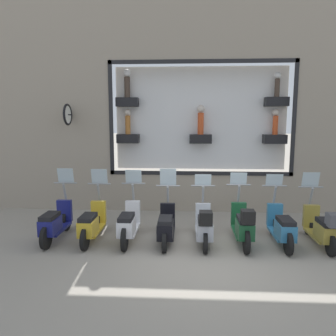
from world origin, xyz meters
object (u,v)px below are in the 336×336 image
at_px(scooter_silver_3, 204,226).
at_px(scooter_yellow_6, 92,224).
at_px(scooter_olive_0, 322,228).
at_px(scooter_green_2, 243,225).
at_px(scooter_teal_1, 282,227).
at_px(scooter_navy_7, 55,223).
at_px(scooter_black_4, 166,226).
at_px(scooter_white_5, 129,224).

relative_size(scooter_silver_3, scooter_yellow_6, 1.00).
distance_m(scooter_olive_0, scooter_green_2, 1.80).
relative_size(scooter_olive_0, scooter_green_2, 0.99).
xyz_separation_m(scooter_teal_1, scooter_navy_7, (0.00, 5.39, 0.01)).
bearing_deg(scooter_navy_7, scooter_black_4, -90.14).
distance_m(scooter_black_4, scooter_white_5, 0.90).
bearing_deg(scooter_white_5, scooter_black_4, -90.42).
xyz_separation_m(scooter_olive_0, scooter_teal_1, (0.07, 0.90, -0.03)).
distance_m(scooter_black_4, scooter_navy_7, 2.69).
height_order(scooter_black_4, scooter_navy_7, scooter_black_4).
relative_size(scooter_black_4, scooter_yellow_6, 0.99).
distance_m(scooter_teal_1, scooter_silver_3, 1.80).
height_order(scooter_olive_0, scooter_black_4, scooter_black_4).
height_order(scooter_silver_3, scooter_black_4, scooter_black_4).
distance_m(scooter_silver_3, scooter_white_5, 1.80).
height_order(scooter_green_2, scooter_yellow_6, scooter_yellow_6).
height_order(scooter_olive_0, scooter_navy_7, scooter_navy_7).
relative_size(scooter_silver_3, scooter_navy_7, 0.99).
distance_m(scooter_yellow_6, scooter_navy_7, 0.90).
bearing_deg(scooter_black_4, scooter_green_2, -91.69).
distance_m(scooter_black_4, scooter_yellow_6, 1.80).
distance_m(scooter_teal_1, scooter_yellow_6, 4.49).
bearing_deg(scooter_silver_3, scooter_white_5, 87.69).
xyz_separation_m(scooter_green_2, scooter_silver_3, (-0.01, 0.90, -0.02)).
xyz_separation_m(scooter_green_2, scooter_yellow_6, (0.06, 3.59, -0.05)).
relative_size(scooter_green_2, scooter_silver_3, 1.01).
bearing_deg(scooter_silver_3, scooter_black_4, 85.79).
bearing_deg(scooter_teal_1, scooter_olive_0, -94.21).
xyz_separation_m(scooter_teal_1, scooter_white_5, (0.01, 3.59, 0.01)).
xyz_separation_m(scooter_silver_3, scooter_yellow_6, (0.07, 2.69, -0.03)).
bearing_deg(scooter_olive_0, scooter_teal_1, 85.79).
height_order(scooter_olive_0, scooter_yellow_6, scooter_yellow_6).
height_order(scooter_olive_0, scooter_teal_1, scooter_olive_0).
bearing_deg(scooter_navy_7, scooter_olive_0, -90.65).
bearing_deg(scooter_teal_1, scooter_silver_3, 92.15).
bearing_deg(scooter_olive_0, scooter_white_5, 89.09).
relative_size(scooter_green_2, scooter_navy_7, 1.00).
bearing_deg(scooter_navy_7, scooter_silver_3, -91.16).
bearing_deg(scooter_navy_7, scooter_white_5, -90.00).
bearing_deg(scooter_teal_1, scooter_black_4, 90.03).
distance_m(scooter_green_2, scooter_navy_7, 4.49).
height_order(scooter_teal_1, scooter_black_4, scooter_black_4).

